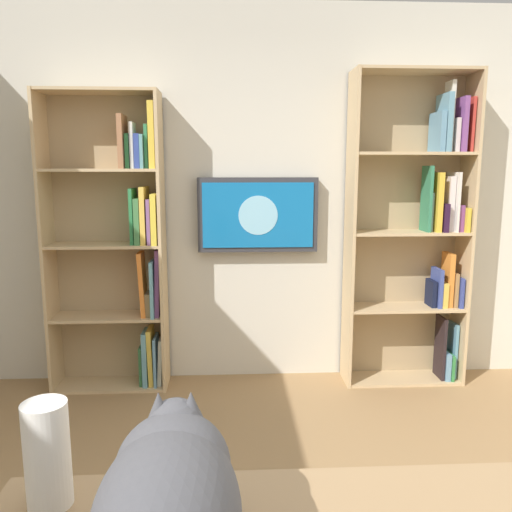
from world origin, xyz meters
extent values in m
cube|color=beige|center=(0.00, -2.23, 1.35)|extent=(4.52, 0.06, 2.70)
cube|color=tan|center=(-1.49, -2.04, 1.11)|extent=(0.02, 0.28, 2.22)
cube|color=tan|center=(-0.65, -2.04, 1.11)|extent=(0.02, 0.28, 2.22)
cube|color=tan|center=(-1.07, -2.17, 1.11)|extent=(0.86, 0.01, 2.22)
cube|color=tan|center=(-1.07, -2.04, 0.01)|extent=(0.82, 0.27, 0.02)
cube|color=tan|center=(-1.07, -2.04, 0.56)|extent=(0.82, 0.27, 0.02)
cube|color=tan|center=(-1.07, -2.04, 1.11)|extent=(0.82, 0.27, 0.02)
cube|color=tan|center=(-1.07, -2.04, 1.66)|extent=(0.82, 0.27, 0.02)
cube|color=tan|center=(-1.07, -2.04, 2.21)|extent=(0.82, 0.27, 0.02)
cube|color=#5E95AC|center=(-1.45, -2.05, 0.23)|extent=(0.02, 0.15, 0.41)
cube|color=#32813F|center=(-1.42, -2.04, 0.12)|extent=(0.02, 0.23, 0.19)
cube|color=#618EAE|center=(-1.39, -2.03, 0.12)|extent=(0.04, 0.19, 0.20)
cube|color=black|center=(-1.35, -2.03, 0.25)|extent=(0.02, 0.17, 0.46)
cube|color=#35428D|center=(-1.45, -2.04, 0.68)|extent=(0.03, 0.21, 0.22)
cube|color=#A37744|center=(-1.42, -2.03, 0.70)|extent=(0.03, 0.16, 0.25)
cube|color=orange|center=(-1.38, -2.04, 0.77)|extent=(0.04, 0.16, 0.39)
cube|color=gold|center=(-1.34, -2.03, 0.66)|extent=(0.04, 0.15, 0.18)
cube|color=#3A4990|center=(-1.30, -2.03, 0.71)|extent=(0.03, 0.18, 0.28)
cube|color=black|center=(-1.26, -2.04, 0.67)|extent=(0.03, 0.15, 0.19)
cube|color=gold|center=(-1.45, -2.03, 1.21)|extent=(0.03, 0.22, 0.17)
cube|color=#7C3F80|center=(-1.42, -2.02, 1.22)|extent=(0.04, 0.14, 0.19)
cube|color=silver|center=(-1.38, -2.04, 1.33)|extent=(0.02, 0.22, 0.42)
cube|color=silver|center=(-1.35, -2.04, 1.32)|extent=(0.04, 0.14, 0.39)
cube|color=#28132C|center=(-1.30, -2.03, 1.22)|extent=(0.03, 0.21, 0.20)
cube|color=gold|center=(-1.25, -2.04, 1.33)|extent=(0.04, 0.20, 0.41)
cube|color=#6592A1|center=(-1.21, -2.05, 1.26)|extent=(0.02, 0.13, 0.27)
cube|color=#307854|center=(-1.18, -2.03, 1.35)|extent=(0.02, 0.17, 0.46)
cube|color=#BA372F|center=(-1.45, -2.05, 1.86)|extent=(0.03, 0.18, 0.37)
cube|color=orange|center=(-1.42, -2.04, 1.79)|extent=(0.02, 0.12, 0.23)
cube|color=#7D4584|center=(-1.39, -2.03, 1.86)|extent=(0.03, 0.21, 0.37)
cube|color=beige|center=(-1.35, -2.03, 1.79)|extent=(0.03, 0.18, 0.23)
cube|color=silver|center=(-1.31, -2.03, 1.91)|extent=(0.03, 0.13, 0.48)
cube|color=#6393A9|center=(-1.27, -2.02, 1.87)|extent=(0.04, 0.22, 0.39)
cube|color=#5E8DA9|center=(-1.23, -2.02, 1.81)|extent=(0.04, 0.22, 0.27)
cube|color=tan|center=(0.67, -2.04, 1.04)|extent=(0.02, 0.28, 2.07)
cube|color=tan|center=(1.46, -2.04, 1.04)|extent=(0.02, 0.28, 2.07)
cube|color=tan|center=(1.07, -2.17, 1.04)|extent=(0.81, 0.01, 2.07)
cube|color=tan|center=(1.07, -2.04, 0.01)|extent=(0.76, 0.27, 0.02)
cube|color=tan|center=(1.07, -2.04, 0.52)|extent=(0.76, 0.27, 0.02)
cube|color=tan|center=(1.07, -2.04, 1.04)|extent=(0.76, 0.27, 0.02)
cube|color=tan|center=(1.07, -2.04, 1.55)|extent=(0.76, 0.27, 0.02)
cube|color=tan|center=(1.07, -2.04, 2.06)|extent=(0.76, 0.27, 0.02)
cube|color=silver|center=(0.71, -2.03, 0.19)|extent=(0.05, 0.14, 0.34)
cube|color=#608FAD|center=(0.74, -2.03, 0.20)|extent=(0.02, 0.20, 0.35)
cube|color=#E9BE47|center=(0.78, -2.04, 0.23)|extent=(0.04, 0.19, 0.41)
cube|color=#5E93A2|center=(0.82, -2.03, 0.22)|extent=(0.03, 0.19, 0.40)
cube|color=#366E3E|center=(0.85, -2.04, 0.16)|extent=(0.02, 0.17, 0.28)
cube|color=#7D4980|center=(0.71, -2.03, 0.77)|extent=(0.04, 0.18, 0.48)
cube|color=#64A1B3|center=(0.74, -2.02, 0.73)|extent=(0.02, 0.22, 0.40)
cube|color=olive|center=(0.78, -2.02, 0.62)|extent=(0.03, 0.15, 0.17)
cube|color=orange|center=(0.82, -2.02, 0.76)|extent=(0.05, 0.16, 0.46)
cube|color=yellow|center=(0.71, -2.02, 1.22)|extent=(0.04, 0.23, 0.35)
cube|color=#7E5690|center=(0.75, -2.04, 1.20)|extent=(0.02, 0.24, 0.31)
cube|color=#E4BA49|center=(0.79, -2.04, 1.24)|extent=(0.03, 0.23, 0.39)
cube|color=#407A43|center=(0.83, -2.04, 1.20)|extent=(0.04, 0.23, 0.31)
cube|color=#2B7943|center=(0.87, -2.05, 1.24)|extent=(0.02, 0.20, 0.38)
cube|color=gold|center=(0.71, -2.02, 1.78)|extent=(0.04, 0.15, 0.44)
cube|color=#31794C|center=(0.75, -2.04, 1.71)|extent=(0.02, 0.17, 0.29)
cube|color=#5B979F|center=(0.78, -2.03, 1.67)|extent=(0.02, 0.21, 0.22)
cube|color=#304392|center=(0.81, -2.03, 1.67)|extent=(0.03, 0.18, 0.23)
cube|color=silver|center=(0.85, -2.03, 1.71)|extent=(0.02, 0.14, 0.30)
cube|color=#2D713B|center=(0.88, -2.04, 1.68)|extent=(0.03, 0.16, 0.23)
cube|color=#A06A46|center=(0.91, -2.02, 1.74)|extent=(0.03, 0.20, 0.35)
cube|color=#333338|center=(0.00, -2.15, 1.23)|extent=(0.86, 0.06, 0.53)
cube|color=#146BB2|center=(0.00, -2.12, 1.23)|extent=(0.79, 0.01, 0.46)
cylinder|color=#8CCCEA|center=(0.00, -2.11, 1.23)|extent=(0.28, 0.00, 0.28)
ellipsoid|color=#4C4C51|center=(0.33, 0.48, 0.92)|extent=(0.25, 0.26, 0.23)
sphere|color=#4C4C51|center=(0.33, 0.42, 0.99)|extent=(0.13, 0.13, 0.13)
cone|color=#4C4C51|center=(0.29, 0.42, 1.03)|extent=(0.06, 0.06, 0.07)
cone|color=#4C4C51|center=(0.36, 0.42, 1.03)|extent=(0.06, 0.06, 0.07)
cone|color=beige|center=(0.29, 0.42, 1.03)|extent=(0.03, 0.03, 0.05)
cone|color=beige|center=(0.36, 0.42, 1.03)|extent=(0.03, 0.03, 0.05)
cylinder|color=white|center=(0.65, 0.31, 0.87)|extent=(0.11, 0.11, 0.27)
camera|label=1|loc=(0.20, 1.48, 1.56)|focal=35.46mm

